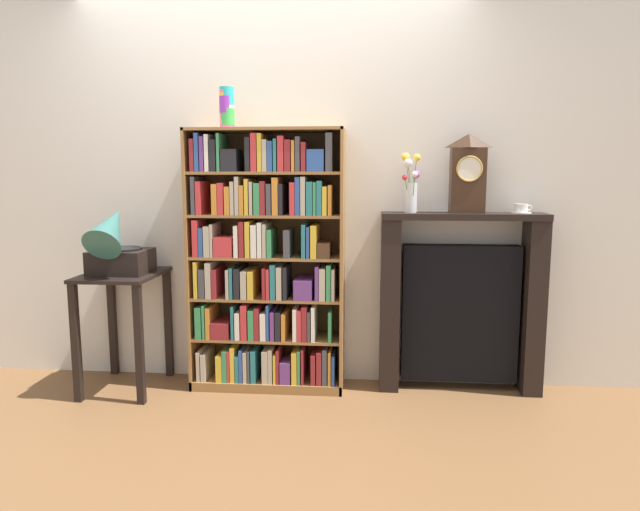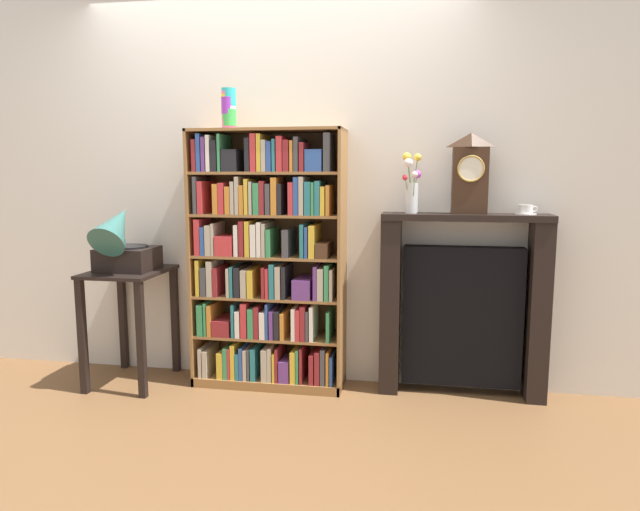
{
  "view_description": "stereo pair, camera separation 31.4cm",
  "coord_description": "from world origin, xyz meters",
  "px_view_note": "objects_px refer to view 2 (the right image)",
  "views": [
    {
      "loc": [
        0.65,
        -3.38,
        1.38
      ],
      "look_at": [
        0.34,
        0.15,
        0.87
      ],
      "focal_mm": 31.85,
      "sensor_mm": 36.0,
      "label": 1
    },
    {
      "loc": [
        0.96,
        -3.34,
        1.38
      ],
      "look_at": [
        0.34,
        0.15,
        0.87
      ],
      "focal_mm": 31.85,
      "sensor_mm": 36.0,
      "label": 2
    }
  ],
  "objects_px": {
    "gramophone": "(122,242)",
    "flower_vase": "(412,186)",
    "bookshelf": "(267,265)",
    "cup_stack": "(229,109)",
    "side_table_left": "(130,300)",
    "fireplace_mantel": "(462,307)",
    "teacup_with_saucer": "(526,210)",
    "mantel_clock": "(470,174)"
  },
  "relations": [
    {
      "from": "cup_stack",
      "to": "teacup_with_saucer",
      "type": "bearing_deg",
      "value": 2.37
    },
    {
      "from": "cup_stack",
      "to": "fireplace_mantel",
      "type": "height_order",
      "value": "cup_stack"
    },
    {
      "from": "side_table_left",
      "to": "fireplace_mantel",
      "type": "relative_size",
      "value": 0.66
    },
    {
      "from": "flower_vase",
      "to": "gramophone",
      "type": "bearing_deg",
      "value": -172.99
    },
    {
      "from": "side_table_left",
      "to": "mantel_clock",
      "type": "height_order",
      "value": "mantel_clock"
    },
    {
      "from": "fireplace_mantel",
      "to": "teacup_with_saucer",
      "type": "relative_size",
      "value": 8.77
    },
    {
      "from": "bookshelf",
      "to": "gramophone",
      "type": "bearing_deg",
      "value": -169.03
    },
    {
      "from": "teacup_with_saucer",
      "to": "cup_stack",
      "type": "bearing_deg",
      "value": -177.63
    },
    {
      "from": "cup_stack",
      "to": "side_table_left",
      "type": "height_order",
      "value": "cup_stack"
    },
    {
      "from": "gramophone",
      "to": "flower_vase",
      "type": "relative_size",
      "value": 1.32
    },
    {
      "from": "mantel_clock",
      "to": "gramophone",
      "type": "bearing_deg",
      "value": -174.1
    },
    {
      "from": "bookshelf",
      "to": "flower_vase",
      "type": "distance_m",
      "value": 1.04
    },
    {
      "from": "side_table_left",
      "to": "gramophone",
      "type": "relative_size",
      "value": 1.56
    },
    {
      "from": "fireplace_mantel",
      "to": "teacup_with_saucer",
      "type": "height_order",
      "value": "teacup_with_saucer"
    },
    {
      "from": "flower_vase",
      "to": "fireplace_mantel",
      "type": "bearing_deg",
      "value": 3.63
    },
    {
      "from": "side_table_left",
      "to": "bookshelf",
      "type": "bearing_deg",
      "value": 7.01
    },
    {
      "from": "mantel_clock",
      "to": "teacup_with_saucer",
      "type": "distance_m",
      "value": 0.39
    },
    {
      "from": "bookshelf",
      "to": "fireplace_mantel",
      "type": "bearing_deg",
      "value": 3.18
    },
    {
      "from": "side_table_left",
      "to": "fireplace_mantel",
      "type": "height_order",
      "value": "fireplace_mantel"
    },
    {
      "from": "flower_vase",
      "to": "mantel_clock",
      "type": "bearing_deg",
      "value": -0.05
    },
    {
      "from": "cup_stack",
      "to": "side_table_left",
      "type": "xyz_separation_m",
      "value": [
        -0.68,
        -0.09,
        -1.22
      ]
    },
    {
      "from": "flower_vase",
      "to": "side_table_left",
      "type": "bearing_deg",
      "value": -174.98
    },
    {
      "from": "fireplace_mantel",
      "to": "flower_vase",
      "type": "distance_m",
      "value": 0.81
    },
    {
      "from": "side_table_left",
      "to": "mantel_clock",
      "type": "xyz_separation_m",
      "value": [
        2.15,
        0.16,
        0.82
      ]
    },
    {
      "from": "fireplace_mantel",
      "to": "mantel_clock",
      "type": "height_order",
      "value": "mantel_clock"
    },
    {
      "from": "side_table_left",
      "to": "mantel_clock",
      "type": "bearing_deg",
      "value": 4.21
    },
    {
      "from": "mantel_clock",
      "to": "flower_vase",
      "type": "xyz_separation_m",
      "value": [
        -0.34,
        0.0,
        -0.08
      ]
    },
    {
      "from": "bookshelf",
      "to": "gramophone",
      "type": "xyz_separation_m",
      "value": [
        -0.9,
        -0.17,
        0.15
      ]
    },
    {
      "from": "mantel_clock",
      "to": "flower_vase",
      "type": "height_order",
      "value": "mantel_clock"
    },
    {
      "from": "gramophone",
      "to": "teacup_with_saucer",
      "type": "height_order",
      "value": "gramophone"
    },
    {
      "from": "cup_stack",
      "to": "teacup_with_saucer",
      "type": "height_order",
      "value": "cup_stack"
    },
    {
      "from": "mantel_clock",
      "to": "teacup_with_saucer",
      "type": "relative_size",
      "value": 3.7
    },
    {
      "from": "cup_stack",
      "to": "flower_vase",
      "type": "relative_size",
      "value": 0.67
    },
    {
      "from": "bookshelf",
      "to": "flower_vase",
      "type": "relative_size",
      "value": 4.49
    },
    {
      "from": "gramophone",
      "to": "flower_vase",
      "type": "xyz_separation_m",
      "value": [
        1.81,
        0.22,
        0.36
      ]
    },
    {
      "from": "cup_stack",
      "to": "gramophone",
      "type": "bearing_deg",
      "value": -167.56
    },
    {
      "from": "bookshelf",
      "to": "teacup_with_saucer",
      "type": "bearing_deg",
      "value": 1.81
    },
    {
      "from": "cup_stack",
      "to": "gramophone",
      "type": "relative_size",
      "value": 0.51
    },
    {
      "from": "gramophone",
      "to": "bookshelf",
      "type": "bearing_deg",
      "value": 10.97
    },
    {
      "from": "bookshelf",
      "to": "cup_stack",
      "type": "relative_size",
      "value": 6.68
    },
    {
      "from": "fireplace_mantel",
      "to": "flower_vase",
      "type": "bearing_deg",
      "value": -176.37
    },
    {
      "from": "cup_stack",
      "to": "side_table_left",
      "type": "relative_size",
      "value": 0.33
    }
  ]
}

